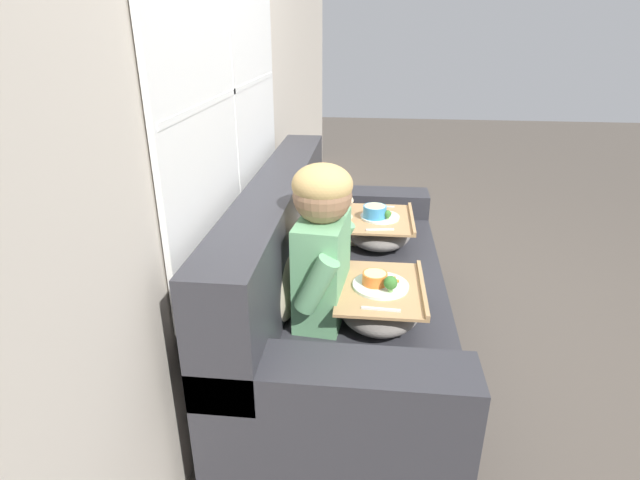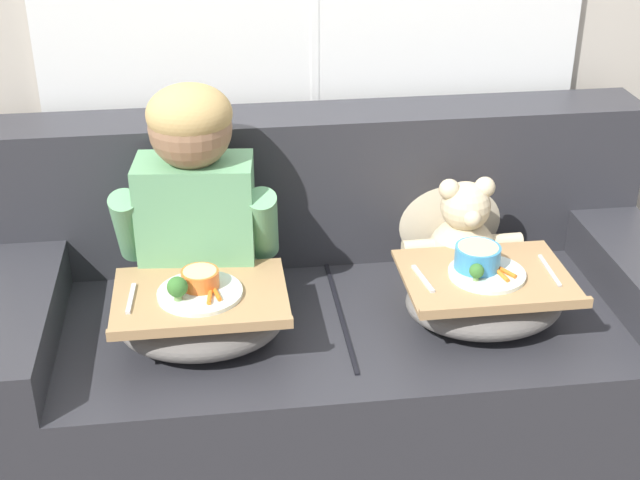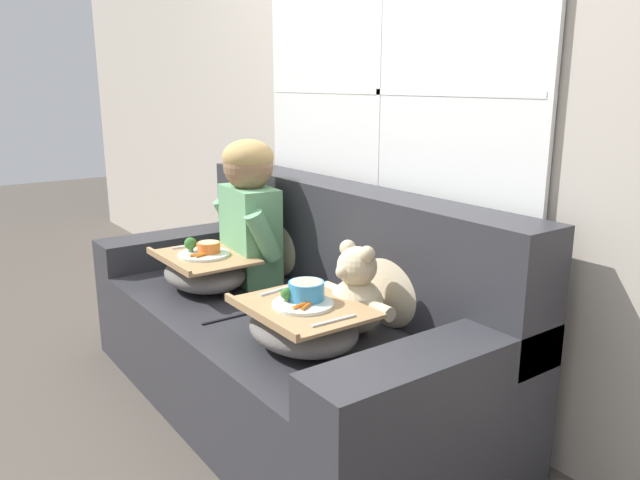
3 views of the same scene
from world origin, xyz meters
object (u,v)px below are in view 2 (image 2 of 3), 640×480
at_px(throw_pillow_behind_teddy, 448,204).
at_px(lap_tray_teddy, 484,297).
at_px(teddy_bear, 463,239).
at_px(child_figure, 194,188).
at_px(throw_pillow_behind_child, 198,218).
at_px(couch, 334,326).
at_px(lap_tray_child, 202,317).

distance_m(throw_pillow_behind_teddy, lap_tray_teddy, 0.42).
bearing_deg(lap_tray_teddy, teddy_bear, 89.72).
relative_size(child_figure, lap_tray_teddy, 1.42).
height_order(throw_pillow_behind_child, throw_pillow_behind_teddy, throw_pillow_behind_teddy).
bearing_deg(throw_pillow_behind_child, child_figure, -90.04).
xyz_separation_m(couch, throw_pillow_behind_child, (-0.39, 0.20, 0.29)).
bearing_deg(throw_pillow_behind_child, lap_tray_child, -90.06).
bearing_deg(throw_pillow_behind_teddy, child_figure, -167.02).
bearing_deg(lap_tray_teddy, throw_pillow_behind_child, 151.97).
distance_m(throw_pillow_behind_child, teddy_bear, 0.80).
xyz_separation_m(teddy_bear, lap_tray_teddy, (-0.00, -0.23, -0.06)).
height_order(lap_tray_child, lap_tray_teddy, same).
bearing_deg(lap_tray_child, throw_pillow_behind_child, 89.94).
height_order(throw_pillow_behind_child, lap_tray_teddy, throw_pillow_behind_child).
xyz_separation_m(couch, lap_tray_teddy, (0.39, -0.21, 0.20)).
distance_m(couch, child_figure, 0.61).
height_order(couch, child_figure, child_figure).
relative_size(teddy_bear, lap_tray_teddy, 0.80).
bearing_deg(couch, throw_pillow_behind_teddy, 27.41).
distance_m(child_figure, lap_tray_teddy, 0.86).
height_order(teddy_bear, lap_tray_teddy, teddy_bear).
relative_size(lap_tray_child, lap_tray_teddy, 1.00).
distance_m(teddy_bear, lap_tray_child, 0.81).
distance_m(throw_pillow_behind_teddy, child_figure, 0.82).
height_order(throw_pillow_behind_child, lap_tray_child, throw_pillow_behind_child).
xyz_separation_m(throw_pillow_behind_child, teddy_bear, (0.78, -0.18, -0.03)).
height_order(throw_pillow_behind_child, child_figure, child_figure).
bearing_deg(lap_tray_teddy, child_figure, 163.23).
bearing_deg(throw_pillow_behind_child, couch, -27.41).
relative_size(throw_pillow_behind_child, lap_tray_child, 0.84).
xyz_separation_m(couch, teddy_bear, (0.39, 0.02, 0.26)).
height_order(couch, lap_tray_child, couch).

